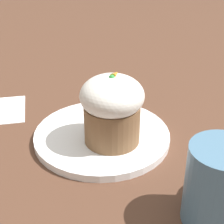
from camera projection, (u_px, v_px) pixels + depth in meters
ground_plane at (102, 139)px, 0.57m from camera, size 4.00×4.00×0.00m
dessert_plate at (102, 136)px, 0.57m from camera, size 0.21×0.21×0.01m
carrot_cake at (112, 108)px, 0.53m from camera, size 0.09×0.09×0.11m
spoon at (108, 131)px, 0.57m from camera, size 0.11×0.09×0.01m
coffee_cup at (219, 185)px, 0.41m from camera, size 0.11×0.08×0.10m
paper_napkin at (1, 110)px, 0.65m from camera, size 0.13×0.12×0.00m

